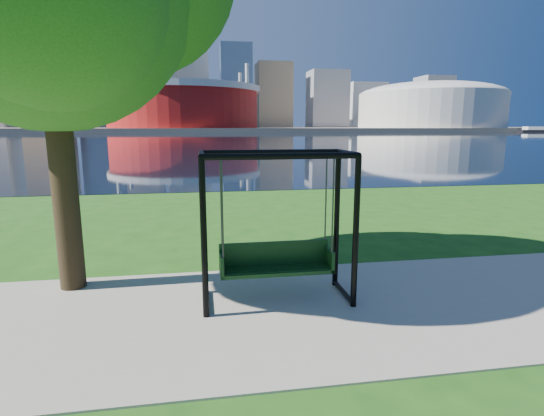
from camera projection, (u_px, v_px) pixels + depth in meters
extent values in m
plane|color=#1E5114|center=(289.00, 298.00, 7.10)|extent=(900.00, 900.00, 0.00)
cube|color=#9E937F|center=(296.00, 310.00, 6.61)|extent=(120.00, 4.00, 0.03)
cube|color=black|center=(206.00, 138.00, 105.89)|extent=(900.00, 180.00, 0.02)
cube|color=#937F60|center=(202.00, 129.00, 303.28)|extent=(900.00, 228.00, 2.00)
cylinder|color=maroon|center=(184.00, 107.00, 230.63)|extent=(80.00, 80.00, 22.00)
cylinder|color=silver|center=(183.00, 89.00, 228.83)|extent=(83.00, 83.00, 3.00)
cylinder|color=silver|center=(240.00, 101.00, 253.39)|extent=(2.00, 2.00, 32.00)
cylinder|color=silver|center=(126.00, 99.00, 242.77)|extent=(2.00, 2.00, 32.00)
cylinder|color=silver|center=(113.00, 95.00, 205.97)|extent=(2.00, 2.00, 32.00)
cylinder|color=silver|center=(247.00, 96.00, 216.59)|extent=(2.00, 2.00, 32.00)
cylinder|color=beige|center=(430.00, 111.00, 254.22)|extent=(84.00, 84.00, 20.00)
ellipsoid|color=beige|center=(431.00, 95.00, 252.52)|extent=(84.00, 84.00, 15.12)
cube|color=#998466|center=(43.00, 58.00, 272.80)|extent=(26.00, 26.00, 88.00)
cube|color=slate|center=(100.00, 60.00, 301.19)|extent=(30.00, 24.00, 95.00)
cube|color=gray|center=(141.00, 74.00, 288.84)|extent=(24.00, 24.00, 72.00)
cube|color=silver|center=(187.00, 74.00, 321.99)|extent=(32.00, 28.00, 80.00)
cube|color=slate|center=(236.00, 87.00, 305.51)|extent=(22.00, 22.00, 58.00)
cube|color=#998466|center=(273.00, 96.00, 325.82)|extent=(26.00, 26.00, 48.00)
cube|color=gray|center=(327.00, 99.00, 323.16)|extent=(28.00, 24.00, 42.00)
cube|color=silver|center=(365.00, 105.00, 354.40)|extent=(30.00, 26.00, 36.00)
cube|color=gray|center=(433.00, 102.00, 342.73)|extent=(24.00, 24.00, 40.00)
cube|color=#998466|center=(466.00, 108.00, 364.47)|extent=(26.00, 26.00, 32.00)
cylinder|color=black|center=(204.00, 241.00, 6.14)|extent=(0.09, 0.09, 2.41)
cylinder|color=black|center=(356.00, 234.00, 6.51)|extent=(0.09, 0.09, 2.41)
cylinder|color=black|center=(204.00, 226.00, 7.05)|extent=(0.09, 0.09, 2.41)
cylinder|color=black|center=(337.00, 221.00, 7.42)|extent=(0.09, 0.09, 2.41)
cylinder|color=black|center=(282.00, 156.00, 6.09)|extent=(2.31, 0.10, 0.09)
cylinder|color=black|center=(272.00, 152.00, 7.01)|extent=(2.31, 0.10, 0.09)
cylinder|color=black|center=(201.00, 155.00, 6.36)|extent=(0.10, 0.94, 0.09)
cylinder|color=black|center=(206.00, 300.00, 6.81)|extent=(0.08, 0.94, 0.08)
cylinder|color=black|center=(348.00, 153.00, 6.73)|extent=(0.10, 0.94, 0.09)
cylinder|color=black|center=(343.00, 291.00, 7.18)|extent=(0.08, 0.94, 0.08)
cube|color=black|center=(276.00, 270.00, 6.91)|extent=(1.83, 0.47, 0.06)
cube|color=black|center=(274.00, 253.00, 7.06)|extent=(1.83, 0.05, 0.40)
cube|color=black|center=(222.00, 265.00, 6.74)|extent=(0.05, 0.47, 0.36)
cube|color=black|center=(329.00, 259.00, 7.02)|extent=(0.05, 0.47, 0.36)
cylinder|color=#313135|center=(222.00, 210.00, 6.38)|extent=(0.03, 0.03, 1.52)
cylinder|color=#313135|center=(333.00, 206.00, 6.65)|extent=(0.03, 0.03, 1.52)
cylinder|color=#313135|center=(221.00, 205.00, 6.75)|extent=(0.03, 0.03, 1.52)
cylinder|color=#313135|center=(326.00, 202.00, 7.03)|extent=(0.03, 0.03, 1.52)
cylinder|color=black|center=(63.00, 168.00, 7.14)|extent=(0.43, 0.43, 4.29)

